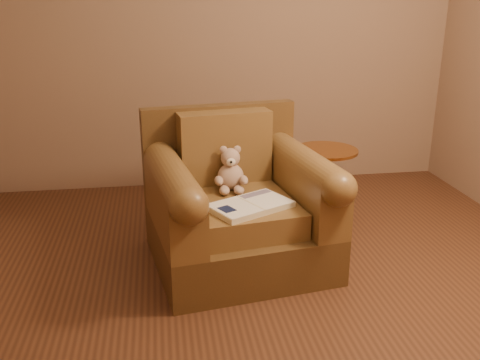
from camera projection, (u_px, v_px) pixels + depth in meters
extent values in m
plane|color=#532F1C|center=(261.00, 301.00, 2.92)|extent=(4.00, 4.00, 0.00)
cube|color=#8F6F58|center=(217.00, 25.00, 4.35)|extent=(4.00, 0.02, 2.70)
cube|color=#543A1C|center=(239.00, 241.00, 3.31)|extent=(1.15, 1.11, 0.28)
cube|color=#543A1C|center=(219.00, 151.00, 3.55)|extent=(1.02, 0.25, 0.63)
cube|color=brown|center=(241.00, 211.00, 3.19)|extent=(0.69, 0.79, 0.15)
cube|color=brown|center=(225.00, 147.00, 3.41)|extent=(0.61, 0.25, 0.46)
cube|color=brown|center=(174.00, 205.00, 3.05)|extent=(0.33, 0.88, 0.32)
cube|color=brown|center=(304.00, 191.00, 3.28)|extent=(0.33, 0.88, 0.32)
cylinder|color=brown|center=(172.00, 178.00, 3.00)|extent=(0.33, 0.88, 0.20)
cylinder|color=brown|center=(305.00, 165.00, 3.23)|extent=(0.33, 0.88, 0.20)
ellipsoid|color=tan|center=(231.00, 177.00, 3.31)|extent=(0.16, 0.15, 0.17)
sphere|color=tan|center=(230.00, 158.00, 3.28)|extent=(0.12, 0.12, 0.12)
ellipsoid|color=tan|center=(223.00, 150.00, 3.27)|extent=(0.05, 0.03, 0.05)
ellipsoid|color=tan|center=(237.00, 149.00, 3.28)|extent=(0.05, 0.03, 0.05)
ellipsoid|color=beige|center=(231.00, 162.00, 3.23)|extent=(0.06, 0.04, 0.05)
sphere|color=black|center=(231.00, 162.00, 3.21)|extent=(0.02, 0.02, 0.02)
ellipsoid|color=tan|center=(219.00, 181.00, 3.24)|extent=(0.05, 0.11, 0.05)
ellipsoid|color=tan|center=(244.00, 180.00, 3.26)|extent=(0.05, 0.11, 0.05)
ellipsoid|color=tan|center=(224.00, 190.00, 3.23)|extent=(0.07, 0.11, 0.05)
ellipsoid|color=tan|center=(239.00, 190.00, 3.24)|extent=(0.07, 0.11, 0.05)
cube|color=beige|center=(250.00, 206.00, 3.03)|extent=(0.52, 0.44, 0.03)
cube|color=white|center=(234.00, 207.00, 2.96)|extent=(0.32, 0.34, 0.00)
cube|color=white|center=(266.00, 199.00, 3.08)|extent=(0.32, 0.34, 0.00)
cube|color=beige|center=(250.00, 203.00, 3.02)|extent=(0.13, 0.24, 0.00)
cube|color=#0F1638|center=(227.00, 209.00, 2.93)|extent=(0.11, 0.12, 0.00)
cube|color=slate|center=(256.00, 194.00, 3.16)|extent=(0.20, 0.14, 0.00)
cylinder|color=#BF7C34|center=(321.00, 230.00, 3.77)|extent=(0.35, 0.35, 0.03)
cylinder|color=#BF7C34|center=(323.00, 191.00, 3.68)|extent=(0.03, 0.03, 0.56)
cylinder|color=#BF7C34|center=(326.00, 151.00, 3.58)|extent=(0.43, 0.43, 0.02)
cylinder|color=#BF7C34|center=(326.00, 153.00, 3.59)|extent=(0.03, 0.03, 0.02)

